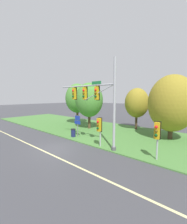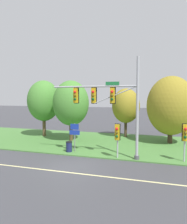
{
  "view_description": "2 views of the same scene",
  "coord_description": "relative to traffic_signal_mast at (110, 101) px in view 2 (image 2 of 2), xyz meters",
  "views": [
    {
      "loc": [
        11.61,
        -7.78,
        4.81
      ],
      "look_at": [
        0.9,
        4.24,
        3.11
      ],
      "focal_mm": 24.0,
      "sensor_mm": 36.0,
      "label": 1
    },
    {
      "loc": [
        6.32,
        -14.15,
        5.07
      ],
      "look_at": [
        0.44,
        4.43,
        3.62
      ],
      "focal_mm": 35.0,
      "sensor_mm": 36.0,
      "label": 2
    }
  ],
  "objects": [
    {
      "name": "ground_plane",
      "position": [
        -2.36,
        -2.87,
        -4.64
      ],
      "size": [
        160.0,
        160.0,
        0.0
      ],
      "primitive_type": "plane",
      "color": "#3D3D42"
    },
    {
      "name": "lane_stripe",
      "position": [
        -2.36,
        -4.07,
        -4.64
      ],
      "size": [
        36.0,
        0.16,
        0.01
      ],
      "primitive_type": "cube",
      "color": "beige",
      "rests_on": "ground"
    },
    {
      "name": "grass_verge",
      "position": [
        -2.36,
        5.38,
        -4.59
      ],
      "size": [
        48.0,
        11.5,
        0.1
      ],
      "primitive_type": "cube",
      "color": "#477A38",
      "rests_on": "ground"
    },
    {
      "name": "traffic_signal_mast",
      "position": [
        0.0,
        0.0,
        0.0
      ],
      "size": [
        7.3,
        0.49,
        7.96
      ],
      "color": "#9EA0A5",
      "rests_on": "grass_verge"
    },
    {
      "name": "pedestrian_signal_near_kerb",
      "position": [
        5.62,
        0.35,
        -2.47
      ],
      "size": [
        0.46,
        0.55,
        2.9
      ],
      "color": "#9EA0A5",
      "rests_on": "grass_verge"
    },
    {
      "name": "pedestrian_signal_further_along",
      "position": [
        0.6,
        -0.15,
        -2.59
      ],
      "size": [
        0.46,
        0.55,
        2.76
      ],
      "color": "#9EA0A5",
      "rests_on": "grass_verge"
    },
    {
      "name": "route_sign_post",
      "position": [
        -3.46,
        0.85,
        -2.86
      ],
      "size": [
        0.97,
        0.08,
        2.52
      ],
      "color": "slate",
      "rests_on": "grass_verge"
    },
    {
      "name": "tree_nearest_road",
      "position": [
        -9.98,
        6.72,
        -0.2
      ],
      "size": [
        4.0,
        4.0,
        6.86
      ],
      "color": "brown",
      "rests_on": "grass_verge"
    },
    {
      "name": "tree_left_of_mast",
      "position": [
        -5.68,
        5.16,
        -0.39
      ],
      "size": [
        3.98,
        3.98,
        6.65
      ],
      "color": "#4C3823",
      "rests_on": "grass_verge"
    },
    {
      "name": "tree_behind_signpost",
      "position": [
        -0.24,
        9.2,
        -0.78
      ],
      "size": [
        3.34,
        3.34,
        5.87
      ],
      "color": "#423021",
      "rests_on": "grass_verge"
    },
    {
      "name": "tree_mid_verge",
      "position": [
        4.8,
        7.13,
        -0.61
      ],
      "size": [
        4.94,
        4.94,
        7.03
      ],
      "color": "#423021",
      "rests_on": "grass_verge"
    },
    {
      "name": "trash_bin",
      "position": [
        -3.88,
        0.54,
        -4.07
      ],
      "size": [
        0.56,
        0.56,
        0.93
      ],
      "color": "#191E4C",
      "rests_on": "grass_verge"
    }
  ]
}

